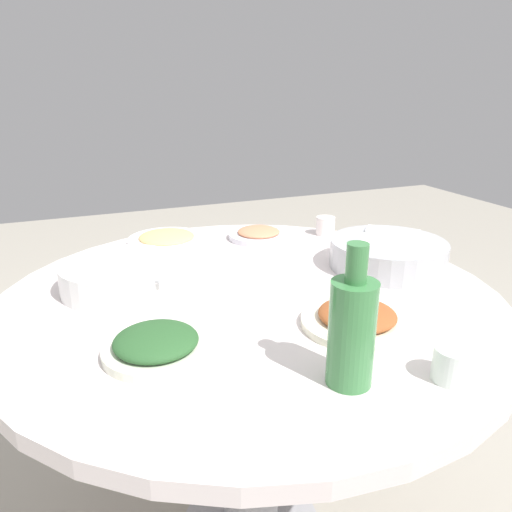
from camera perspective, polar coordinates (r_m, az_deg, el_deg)
The scene contains 10 objects.
round_dining_table at distance 1.26m, azimuth -0.67°, elevation -10.74°, with size 1.21×1.21×0.77m.
rice_bowl at distance 1.39m, azimuth 15.17°, elevation 0.31°, with size 0.32×0.32×0.08m.
soup_bowl at distance 1.24m, azimuth -15.63°, elevation -2.33°, with size 0.28×0.28×0.07m.
dish_stirfry at distance 1.05m, azimuth 11.74°, elevation -7.15°, with size 0.24×0.24×0.05m.
dish_noodles at distance 1.56m, azimuth -10.41°, elevation 1.89°, with size 0.24×0.24×0.04m.
dish_greens at distance 0.95m, azimuth -11.60°, elevation -10.11°, with size 0.20×0.20×0.05m.
dish_shrimp at distance 1.60m, azimuth 0.32°, elevation 2.59°, with size 0.20×0.20×0.04m.
green_bottle at distance 0.82m, azimuth 11.16°, elevation -8.44°, with size 0.08×0.08×0.25m.
tea_cup_near at distance 1.65m, azimuth 8.13°, elevation 3.52°, with size 0.06×0.06×0.06m, color white.
tea_cup_far at distance 0.91m, azimuth 22.08°, elevation -11.67°, with size 0.07×0.07×0.06m, color white.
Camera 1 is at (0.39, 1.01, 1.26)m, focal length 34.16 mm.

